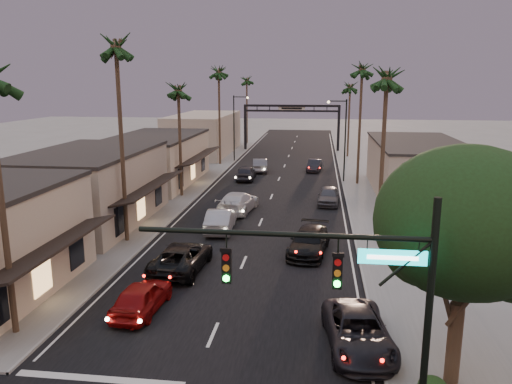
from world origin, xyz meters
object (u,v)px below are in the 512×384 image
(corner_tree, at_px, (468,228))
(curbside_black, at_px, (309,241))
(traffic_signal, at_px, (361,288))
(streetlight_right, at_px, (343,134))
(palm_ra, at_px, (387,72))
(oncoming_silver, at_px, (221,220))
(streetlight_left, at_px, (236,123))
(palm_lb, at_px, (116,40))
(palm_ld, at_px, (219,69))
(palm_rb, at_px, (362,66))
(oncoming_pickup, at_px, (182,257))
(curbside_near, at_px, (358,332))
(palm_lc, at_px, (178,86))
(palm_rc, at_px, (350,84))
(arch, at_px, (292,116))
(oncoming_red, at_px, (142,297))
(palm_far, at_px, (247,78))

(corner_tree, distance_m, curbside_black, 15.69)
(traffic_signal, height_order, streetlight_right, streetlight_right)
(streetlight_right, height_order, palm_ra, palm_ra)
(oncoming_silver, distance_m, curbside_black, 7.83)
(streetlight_left, distance_m, palm_lb, 36.93)
(streetlight_right, bearing_deg, palm_lb, -124.01)
(palm_ld, distance_m, palm_rb, 20.42)
(oncoming_pickup, distance_m, curbside_near, 12.28)
(palm_ra, bearing_deg, corner_tree, -86.97)
(palm_lb, distance_m, curbside_black, 17.78)
(streetlight_left, relative_size, palm_lc, 0.74)
(oncoming_silver, bearing_deg, curbside_black, 144.43)
(corner_tree, height_order, palm_rc, palm_rc)
(arch, bearing_deg, palm_ld, -119.83)
(palm_ld, height_order, curbside_near, palm_ld)
(streetlight_left, height_order, oncoming_red, streetlight_left)
(corner_tree, distance_m, curbside_near, 6.54)
(palm_rb, bearing_deg, palm_ld, 147.40)
(arch, bearing_deg, palm_rc, -34.89)
(palm_far, distance_m, curbside_near, 70.69)
(oncoming_silver, relative_size, curbside_near, 0.94)
(corner_tree, xyz_separation_m, palm_ra, (-0.88, 16.55, 5.46))
(palm_ra, height_order, palm_rb, palm_rb)
(corner_tree, height_order, curbside_near, corner_tree)
(palm_far, height_order, curbside_black, palm_far)
(palm_far, bearing_deg, traffic_signal, -79.30)
(streetlight_right, bearing_deg, palm_ld, 147.21)
(oncoming_red, relative_size, oncoming_pickup, 0.78)
(streetlight_right, bearing_deg, corner_tree, -86.11)
(oncoming_silver, bearing_deg, palm_far, -87.01)
(palm_ra, xyz_separation_m, curbside_black, (-4.67, -2.82, -10.64))
(arch, height_order, palm_rb, palm_rb)
(oncoming_red, bearing_deg, curbside_near, 170.92)
(traffic_signal, height_order, palm_ld, palm_ld)
(traffic_signal, distance_m, palm_ra, 21.19)
(palm_ra, bearing_deg, palm_rc, 90.00)
(arch, xyz_separation_m, streetlight_right, (6.92, -25.00, -0.20))
(streetlight_right, height_order, oncoming_pickup, streetlight_right)
(oncoming_red, bearing_deg, palm_ld, -80.69)
(curbside_black, bearing_deg, palm_rb, 86.33)
(streetlight_right, height_order, oncoming_red, streetlight_right)
(palm_rc, bearing_deg, palm_far, 140.36)
(palm_lb, bearing_deg, palm_ra, 6.63)
(streetlight_left, bearing_deg, palm_ra, -65.46)
(traffic_signal, relative_size, palm_ld, 0.60)
(palm_lb, xyz_separation_m, oncoming_pickup, (5.19, -4.71, -12.59))
(curbside_near, bearing_deg, palm_rb, 79.76)
(streetlight_right, bearing_deg, palm_far, 114.76)
(corner_tree, bearing_deg, oncoming_pickup, 142.61)
(oncoming_silver, height_order, curbside_near, oncoming_silver)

